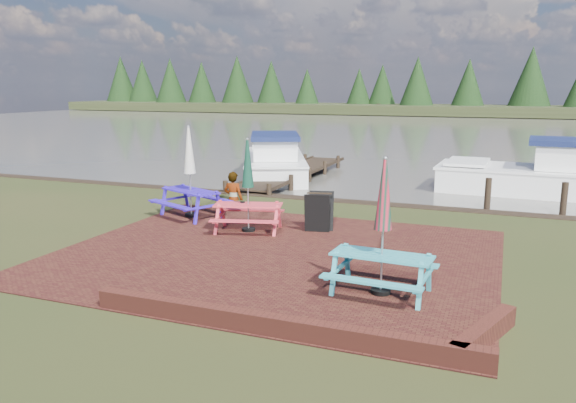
% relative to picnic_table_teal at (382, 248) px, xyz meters
% --- Properties ---
extents(ground, '(120.00, 120.00, 0.00)m').
position_rel_picnic_table_teal_xyz_m(ground, '(-2.57, 0.44, -0.82)').
color(ground, black).
rests_on(ground, ground).
extents(paving, '(9.00, 7.50, 0.02)m').
position_rel_picnic_table_teal_xyz_m(paving, '(-2.57, 1.44, -0.81)').
color(paving, '#361311').
rests_on(paving, ground).
extents(brick_wall, '(6.21, 1.79, 0.30)m').
position_rel_picnic_table_teal_xyz_m(brick_wall, '(-0.42, -1.98, -0.67)').
color(brick_wall, '#4C1E16').
rests_on(brick_wall, ground).
extents(water, '(120.00, 60.00, 0.02)m').
position_rel_picnic_table_teal_xyz_m(water, '(-2.57, 37.44, -0.82)').
color(water, '#44413A').
rests_on(water, ground).
extents(far_treeline, '(120.00, 10.00, 8.10)m').
position_rel_picnic_table_teal_xyz_m(far_treeline, '(-2.57, 66.44, 2.46)').
color(far_treeline, black).
rests_on(far_treeline, ground).
extents(picnic_table_teal, '(1.78, 1.61, 2.35)m').
position_rel_picnic_table_teal_xyz_m(picnic_table_teal, '(0.00, 0.00, 0.00)').
color(picnic_table_teal, teal).
rests_on(picnic_table_teal, ground).
extents(picnic_table_red, '(1.97, 1.84, 2.27)m').
position_rel_picnic_table_teal_xyz_m(picnic_table_red, '(-3.92, 3.01, -0.03)').
color(picnic_table_red, '#CD343F').
rests_on(picnic_table_red, ground).
extents(picnic_table_blue, '(2.25, 2.15, 2.46)m').
position_rel_picnic_table_teal_xyz_m(picnic_table_blue, '(-6.05, 3.88, 0.04)').
color(picnic_table_blue, '#3118BA').
rests_on(picnic_table_blue, ground).
extents(chalkboard, '(0.64, 0.69, 0.98)m').
position_rel_picnic_table_teal_xyz_m(chalkboard, '(-2.30, 3.61, -0.32)').
color(chalkboard, black).
rests_on(chalkboard, ground).
extents(jetty, '(1.76, 9.08, 1.00)m').
position_rel_picnic_table_teal_xyz_m(jetty, '(-6.07, 11.72, -0.71)').
color(jetty, black).
rests_on(jetty, ground).
extents(boat_jetty, '(4.93, 7.27, 2.00)m').
position_rel_picnic_table_teal_xyz_m(boat_jetty, '(-7.09, 12.29, -0.42)').
color(boat_jetty, white).
rests_on(boat_jetty, ground).
extents(boat_near, '(7.98, 3.08, 2.13)m').
position_rel_picnic_table_teal_xyz_m(boat_near, '(3.67, 12.05, -0.39)').
color(boat_near, white).
rests_on(boat_near, ground).
extents(person, '(0.65, 0.44, 1.76)m').
position_rel_picnic_table_teal_xyz_m(person, '(-6.04, 6.39, 0.06)').
color(person, gray).
rests_on(person, ground).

